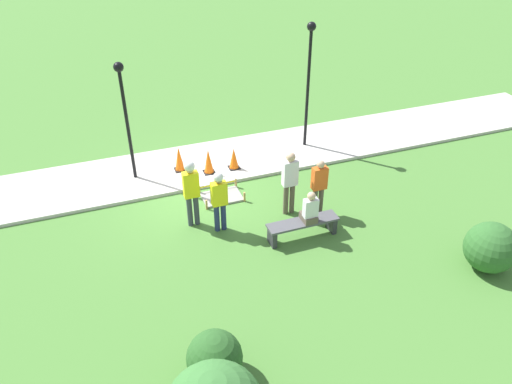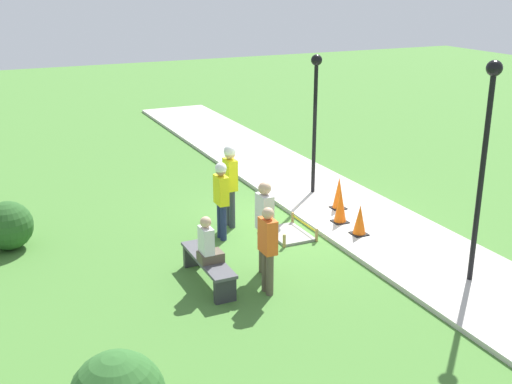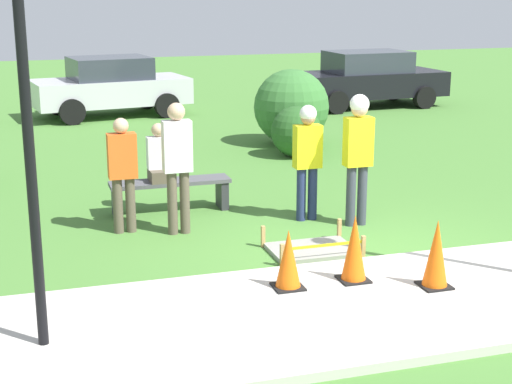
{
  "view_description": "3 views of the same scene",
  "coord_description": "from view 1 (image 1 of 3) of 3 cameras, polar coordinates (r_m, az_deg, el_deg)",
  "views": [
    {
      "loc": [
        2.5,
        12.18,
        8.06
      ],
      "look_at": [
        -1.22,
        2.0,
        0.92
      ],
      "focal_mm": 35.0,
      "sensor_mm": 36.0,
      "label": 1
    },
    {
      "loc": [
        -12.41,
        6.87,
        5.53
      ],
      "look_at": [
        -0.48,
        1.36,
        1.07
      ],
      "focal_mm": 45.0,
      "sensor_mm": 36.0,
      "label": 2
    },
    {
      "loc": [
        -4.28,
        -8.57,
        3.45
      ],
      "look_at": [
        -1.24,
        1.32,
        0.7
      ],
      "focal_mm": 55.0,
      "sensor_mm": 36.0,
      "label": 3
    }
  ],
  "objects": [
    {
      "name": "ground_plane",
      "position": [
        14.82,
        -7.1,
        0.16
      ],
      "size": [
        60.0,
        60.0,
        0.0
      ],
      "primitive_type": "plane",
      "color": "#477A33"
    },
    {
      "name": "sidewalk",
      "position": [
        15.92,
        -8.29,
        2.79
      ],
      "size": [
        28.0,
        2.68,
        0.1
      ],
      "color": "#BCB7AD",
      "rests_on": "ground_plane"
    },
    {
      "name": "wet_concrete_patch",
      "position": [
        14.41,
        -3.94,
        -0.53
      ],
      "size": [
        1.16,
        0.84,
        0.3
      ],
      "color": "gray",
      "rests_on": "ground_plane"
    },
    {
      "name": "traffic_cone_near_patch",
      "position": [
        15.48,
        -2.55,
        3.87
      ],
      "size": [
        0.34,
        0.34,
        0.69
      ],
      "color": "black",
      "rests_on": "sidewalk"
    },
    {
      "name": "traffic_cone_far_patch",
      "position": [
        15.27,
        -5.45,
        3.53
      ],
      "size": [
        0.34,
        0.34,
        0.8
      ],
      "color": "black",
      "rests_on": "sidewalk"
    },
    {
      "name": "traffic_cone_sidewalk_edge",
      "position": [
        15.51,
        -8.78,
        3.78
      ],
      "size": [
        0.34,
        0.34,
        0.8
      ],
      "color": "black",
      "rests_on": "sidewalk"
    },
    {
      "name": "park_bench",
      "position": [
        12.77,
        5.36,
        -3.87
      ],
      "size": [
        1.87,
        0.44,
        0.51
      ],
      "color": "#2D2D33",
      "rests_on": "ground_plane"
    },
    {
      "name": "person_seated_on_bench",
      "position": [
        12.49,
        6.18,
        -2.05
      ],
      "size": [
        0.36,
        0.44,
        0.89
      ],
      "color": "brown",
      "rests_on": "park_bench"
    },
    {
      "name": "worker_supervisor",
      "position": [
        12.8,
        -7.43,
        0.58
      ],
      "size": [
        0.4,
        0.28,
        1.94
      ],
      "color": "#383D47",
      "rests_on": "ground_plane"
    },
    {
      "name": "worker_assistant",
      "position": [
        12.62,
        -4.23,
        -0.54
      ],
      "size": [
        0.4,
        0.25,
        1.75
      ],
      "color": "navy",
      "rests_on": "ground_plane"
    },
    {
      "name": "bystander_in_orange_shirt",
      "position": [
        13.37,
        7.21,
        0.89
      ],
      "size": [
        0.4,
        0.22,
        1.66
      ],
      "color": "brown",
      "rests_on": "ground_plane"
    },
    {
      "name": "bystander_in_gray_shirt",
      "position": [
        13.23,
        3.88,
        1.47
      ],
      "size": [
        0.4,
        0.25,
        1.88
      ],
      "color": "brown",
      "rests_on": "ground_plane"
    },
    {
      "name": "lamppost_near",
      "position": [
        14.55,
        -14.82,
        9.67
      ],
      "size": [
        0.28,
        0.28,
        3.57
      ],
      "color": "black",
      "rests_on": "sidewalk"
    },
    {
      "name": "lamppost_far",
      "position": [
        16.01,
        6.08,
        13.85
      ],
      "size": [
        0.28,
        0.28,
        4.08
      ],
      "color": "black",
      "rests_on": "sidewalk"
    },
    {
      "name": "shrub_rounded_mid",
      "position": [
        12.87,
        25.24,
        -5.75
      ],
      "size": [
        1.22,
        1.22,
        1.22
      ],
      "color": "#2D6028",
      "rests_on": "ground_plane"
    },
    {
      "name": "shrub_rounded_far",
      "position": [
        9.62,
        -4.76,
        -18.35
      ],
      "size": [
        1.04,
        1.04,
        1.04
      ],
      "color": "#285623",
      "rests_on": "ground_plane"
    }
  ]
}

